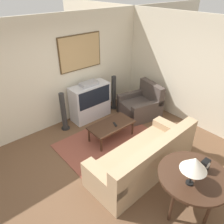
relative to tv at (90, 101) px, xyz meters
name	(u,v)px	position (x,y,z in m)	size (l,w,h in m)	color
ground_plane	(112,164)	(-0.74, -1.78, -0.50)	(12.00, 12.00, 0.00)	brown
wall_back	(55,74)	(-0.73, 0.35, 0.86)	(12.00, 0.10, 2.70)	beige
wall_right	(194,73)	(1.89, -1.78, 0.85)	(0.06, 12.00, 2.70)	beige
area_rug	(109,142)	(-0.33, -1.19, -0.49)	(2.25, 1.59, 0.01)	brown
tv	(90,101)	(0.00, 0.00, 0.00)	(1.06, 0.46, 1.06)	silver
couch	(144,159)	(-0.38, -2.31, -0.20)	(2.29, 1.00, 0.88)	tan
armchair	(141,106)	(1.15, -0.80, -0.21)	(1.13, 1.10, 0.90)	#473D38
coffee_table	(111,126)	(-0.19, -1.10, -0.13)	(1.07, 0.56, 0.41)	#3D2619
console_table	(193,178)	(-0.48, -3.36, 0.21)	(1.07, 1.07, 0.78)	#3D2619
table_lamp	(194,164)	(-0.67, -3.40, 0.66)	(0.37, 0.37, 0.49)	black
mantel_clock	(205,166)	(-0.29, -3.40, 0.38)	(0.14, 0.10, 0.20)	black
remote	(115,124)	(-0.14, -1.17, -0.08)	(0.10, 0.17, 0.02)	black
speaker_tower_left	(64,113)	(-0.83, -0.02, -0.02)	(0.22, 0.22, 1.00)	black
speaker_tower_right	(114,93)	(0.83, -0.02, -0.02)	(0.22, 0.22, 1.00)	black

